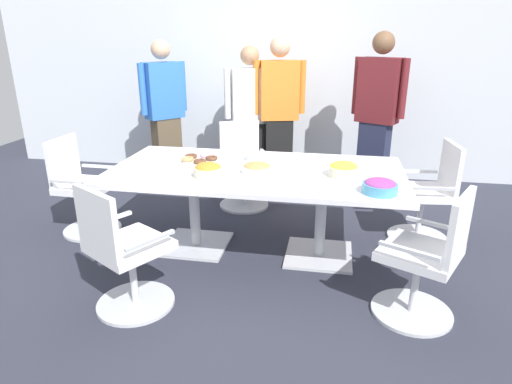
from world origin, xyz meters
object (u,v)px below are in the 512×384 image
Objects in this scene: plate_stack at (259,157)px; snack_bowl_chips_orange at (208,170)px; office_chair_1 at (82,191)px; office_chair_4 at (428,198)px; napkin_pile at (137,166)px; office_chair_0 at (243,169)px; conference_table at (256,184)px; person_standing_2 at (279,112)px; person_standing_0 at (165,111)px; person_standing_3 at (377,114)px; person_standing_1 at (250,117)px; snack_bowl_candy_mix at (380,186)px; snack_bowl_cookies at (257,168)px; office_chair_3 at (427,263)px; donut_platter at (199,159)px; office_chair_2 at (124,256)px; snack_bowl_chips_yellow at (343,169)px.

snack_bowl_chips_orange is at bearing -119.96° from plate_stack.
office_chair_1 is 1.72m from plate_stack.
office_chair_1 is at bearing 90.69° from office_chair_4.
plate_stack is at bearing 25.54° from napkin_pile.
office_chair_0 is at bearing 127.01° from office_chair_1.
conference_table is 1.35× the size of person_standing_2.
person_standing_0 is (-1.09, 0.59, 0.51)m from office_chair_0.
plate_stack is at bearing 77.31° from person_standing_3.
person_standing_1 is 2.51m from snack_bowl_candy_mix.
snack_bowl_candy_mix is 1.58× the size of napkin_pile.
snack_bowl_chips_orange is (-0.36, -0.15, 0.01)m from snack_bowl_cookies.
office_chair_3 is 2.04m from donut_platter.
office_chair_1 is at bearing 161.77° from office_chair_2.
person_standing_0 is 2.31m from snack_bowl_cookies.
snack_bowl_cookies is 1.56× the size of napkin_pile.
office_chair_0 is at bearing 103.10° from person_standing_0.
person_standing_1 reaches higher than plate_stack.
plate_stack reaches higher than donut_platter.
person_standing_0 is at bearing 62.27° from office_chair_4.
office_chair_1 is 3.68× the size of snack_bowl_candy_mix.
snack_bowl_chips_yellow is (2.40, -0.19, 0.40)m from office_chair_1.
plate_stack is at bearing 78.64° from office_chair_3.
person_standing_2 is 1.46m from plate_stack.
person_standing_2 reaches higher than plate_stack.
person_standing_1 is 5.39× the size of donut_platter.
snack_bowl_chips_orange is (-1.59, 0.48, 0.40)m from office_chair_3.
plate_stack is at bearing 80.32° from person_standing_1.
office_chair_1 is 1.78m from snack_bowl_cookies.
office_chair_1 is at bearing 157.58° from napkin_pile.
office_chair_0 is 2.92× the size of donut_platter.
office_chair_2 and office_chair_3 have the same top height.
conference_table is 2.64× the size of office_chair_4.
person_standing_0 is (-1.44, 1.67, 0.29)m from conference_table.
person_standing_1 reaches higher than conference_table.
plate_stack is at bearing 86.84° from person_standing_0.
person_standing_3 is at bearing 86.73° from snack_bowl_candy_mix.
person_standing_1 is at bearing 121.65° from snack_bowl_chips_yellow.
person_standing_0 is 11.19× the size of napkin_pile.
snack_bowl_cookies reaches higher than donut_platter.
person_standing_2 is 7.40× the size of snack_bowl_chips_yellow.
office_chair_4 is at bearing 65.35° from office_chair_2.
office_chair_4 is 3.68× the size of snack_bowl_candy_mix.
donut_platter is (0.18, 1.15, 0.36)m from office_chair_2.
person_standing_2 is 2.01m from snack_bowl_chips_orange.
office_chair_2 is 2.68m from office_chair_4.
person_standing_2 reaches higher than office_chair_2.
person_standing_3 reaches higher than office_chair_2.
office_chair_1 is 0.54× the size of person_standing_1.
conference_table is at bearing 10.19° from napkin_pile.
office_chair_4 is at bearing 126.99° from person_standing_2.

